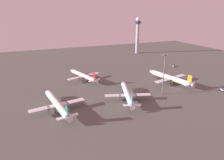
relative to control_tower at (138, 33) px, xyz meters
name	(u,v)px	position (x,y,z in m)	size (l,w,h in m)	color
ground_plane	(131,92)	(-75.92, -128.35, -28.06)	(416.00, 416.00, 0.00)	#56544F
control_tower	(138,33)	(0.00, 0.00, 0.00)	(8.00, 8.00, 49.30)	#A8A8B2
airplane_terminal_side	(128,95)	(-84.69, -139.31, -24.13)	(31.09, 39.54, 10.40)	white
airplane_near_gate	(58,104)	(-131.20, -137.18, -23.83)	(34.08, 43.62, 11.21)	white
airplane_mid_apron	(170,78)	(-35.78, -122.22, -23.70)	(34.94, 44.61, 11.53)	white
airplane_far_stand	(84,76)	(-101.54, -86.83, -24.19)	(30.64, 38.97, 10.25)	silver
cargo_loader	(222,89)	(-10.20, -152.32, -26.89)	(2.92, 4.50, 2.25)	gray
pushback_tug	(174,66)	(0.88, -81.49, -27.00)	(2.44, 3.40, 2.05)	white
apron_light_east	(164,72)	(-56.89, -140.42, -11.13)	(4.80, 0.90, 30.08)	slate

